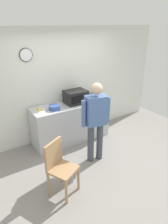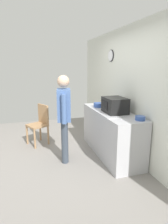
# 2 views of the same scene
# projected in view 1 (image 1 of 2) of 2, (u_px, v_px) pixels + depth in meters

# --- Properties ---
(ground_plane) EXTENTS (6.00, 6.00, 0.00)m
(ground_plane) POSITION_uv_depth(u_px,v_px,m) (102.00, 165.00, 4.10)
(ground_plane) COLOR gray
(back_wall) EXTENTS (5.40, 0.13, 2.60)m
(back_wall) POSITION_uv_depth(u_px,v_px,m) (63.00, 84.00, 4.81)
(back_wall) COLOR silver
(back_wall) RESTS_ON ground_plane
(kitchen_counter) EXTENTS (1.84, 0.62, 0.93)m
(kitchen_counter) POSITION_uv_depth(u_px,v_px,m) (71.00, 122.00, 4.84)
(kitchen_counter) COLOR #B7B7BC
(kitchen_counter) RESTS_ON ground_plane
(microwave) EXTENTS (0.50, 0.39, 0.30)m
(microwave) POSITION_uv_depth(u_px,v_px,m) (76.00, 97.00, 4.66)
(microwave) COLOR black
(microwave) RESTS_ON kitchen_counter
(sandwich_plate) EXTENTS (0.22, 0.22, 0.07)m
(sandwich_plate) POSITION_uv_depth(u_px,v_px,m) (40.00, 110.00, 4.27)
(sandwich_plate) COLOR white
(sandwich_plate) RESTS_ON kitchen_counter
(salad_bowl) EXTENTS (0.17, 0.17, 0.07)m
(salad_bowl) POSITION_uv_depth(u_px,v_px,m) (93.00, 95.00, 5.15)
(salad_bowl) COLOR #33519E
(salad_bowl) RESTS_ON kitchen_counter
(cereal_bowl) EXTENTS (0.24, 0.24, 0.10)m
(cereal_bowl) POSITION_uv_depth(u_px,v_px,m) (54.00, 107.00, 4.34)
(cereal_bowl) COLOR #33519E
(cereal_bowl) RESTS_ON kitchen_counter
(fork_utensil) EXTENTS (0.17, 0.03, 0.01)m
(fork_utensil) POSITION_uv_depth(u_px,v_px,m) (92.00, 101.00, 4.83)
(fork_utensil) COLOR silver
(fork_utensil) RESTS_ON kitchen_counter
(spoon_utensil) EXTENTS (0.04, 0.17, 0.01)m
(spoon_utensil) POSITION_uv_depth(u_px,v_px,m) (96.00, 103.00, 4.72)
(spoon_utensil) COLOR silver
(spoon_utensil) RESTS_ON kitchen_counter
(person_standing) EXTENTS (0.58, 0.31, 1.66)m
(person_standing) POSITION_uv_depth(u_px,v_px,m) (96.00, 118.00, 3.89)
(person_standing) COLOR #3B4451
(person_standing) RESTS_ON ground_plane
(wooden_chair) EXTENTS (0.54, 0.54, 0.94)m
(wooden_chair) POSITION_uv_depth(u_px,v_px,m) (59.00, 165.00, 3.27)
(wooden_chair) COLOR #A87F56
(wooden_chair) RESTS_ON ground_plane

